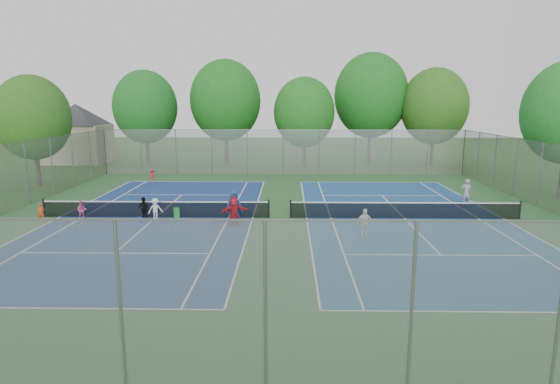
# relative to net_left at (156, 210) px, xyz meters

# --- Properties ---
(ground) EXTENTS (120.00, 120.00, 0.00)m
(ground) POSITION_rel_net_left_xyz_m (7.00, 0.00, -0.46)
(ground) COLOR #295019
(ground) RESTS_ON ground
(court_pad) EXTENTS (32.00, 32.00, 0.01)m
(court_pad) POSITION_rel_net_left_xyz_m (7.00, 0.00, -0.45)
(court_pad) COLOR #29582F
(court_pad) RESTS_ON ground
(court_left) EXTENTS (10.97, 23.77, 0.01)m
(court_left) POSITION_rel_net_left_xyz_m (0.00, 0.00, -0.44)
(court_left) COLOR navy
(court_left) RESTS_ON court_pad
(court_right) EXTENTS (10.97, 23.77, 0.01)m
(court_right) POSITION_rel_net_left_xyz_m (14.00, 0.00, -0.44)
(court_right) COLOR navy
(court_right) RESTS_ON court_pad
(net_left) EXTENTS (12.87, 0.10, 0.91)m
(net_left) POSITION_rel_net_left_xyz_m (0.00, 0.00, 0.00)
(net_left) COLOR black
(net_left) RESTS_ON ground
(net_right) EXTENTS (12.87, 0.10, 0.91)m
(net_right) POSITION_rel_net_left_xyz_m (14.00, 0.00, 0.00)
(net_right) COLOR black
(net_right) RESTS_ON ground
(fence_north) EXTENTS (32.00, 0.10, 4.00)m
(fence_north) POSITION_rel_net_left_xyz_m (7.00, 16.00, 1.54)
(fence_north) COLOR gray
(fence_north) RESTS_ON ground
(fence_south) EXTENTS (32.00, 0.10, 4.00)m
(fence_south) POSITION_rel_net_left_xyz_m (7.00, -16.00, 1.54)
(fence_south) COLOR gray
(fence_south) RESTS_ON ground
(house) EXTENTS (11.03, 11.03, 7.30)m
(house) POSITION_rel_net_left_xyz_m (-15.00, 24.00, 3.76)
(house) COLOR #B7A88C
(house) RESTS_ON ground
(tree_nw) EXTENTS (6.40, 6.40, 9.58)m
(tree_nw) POSITION_rel_net_left_xyz_m (-7.00, 22.00, 5.44)
(tree_nw) COLOR #443326
(tree_nw) RESTS_ON ground
(tree_nl) EXTENTS (7.20, 7.20, 10.69)m
(tree_nl) POSITION_rel_net_left_xyz_m (1.00, 23.00, 6.09)
(tree_nl) COLOR #443326
(tree_nl) RESTS_ON ground
(tree_nc) EXTENTS (6.00, 6.00, 8.85)m
(tree_nc) POSITION_rel_net_left_xyz_m (9.00, 21.00, 4.94)
(tree_nc) COLOR #443326
(tree_nc) RESTS_ON ground
(tree_nr) EXTENTS (7.60, 7.60, 11.42)m
(tree_nr) POSITION_rel_net_left_xyz_m (16.00, 24.00, 6.59)
(tree_nr) COLOR #443326
(tree_nr) RESTS_ON ground
(tree_ne) EXTENTS (6.60, 6.60, 9.77)m
(tree_ne) POSITION_rel_net_left_xyz_m (22.00, 22.00, 5.51)
(tree_ne) COLOR #443326
(tree_ne) RESTS_ON ground
(tree_side_w) EXTENTS (5.60, 5.60, 8.47)m
(tree_side_w) POSITION_rel_net_left_xyz_m (-12.00, 10.00, 4.79)
(tree_side_w) COLOR #443326
(tree_side_w) RESTS_ON ground
(ball_crate) EXTENTS (0.37, 0.37, 0.26)m
(ball_crate) POSITION_rel_net_left_xyz_m (-0.62, -1.08, -0.32)
(ball_crate) COLOR #1639A9
(ball_crate) RESTS_ON ground
(ball_hopper) EXTENTS (0.39, 0.39, 0.60)m
(ball_hopper) POSITION_rel_net_left_xyz_m (1.21, -0.18, -0.15)
(ball_hopper) COLOR #268C35
(ball_hopper) RESTS_ON ground
(student_a) EXTENTS (0.42, 0.30, 1.06)m
(student_a) POSITION_rel_net_left_xyz_m (-5.93, -1.17, 0.07)
(student_a) COLOR #CA4B13
(student_a) RESTS_ON ground
(student_b) EXTENTS (0.60, 0.51, 1.07)m
(student_b) POSITION_rel_net_left_xyz_m (-3.95, -0.60, 0.08)
(student_b) COLOR #D65391
(student_b) RESTS_ON ground
(student_c) EXTENTS (0.91, 0.76, 1.23)m
(student_c) POSITION_rel_net_left_xyz_m (0.15, -0.60, 0.16)
(student_c) COLOR silver
(student_c) RESTS_ON ground
(student_d) EXTENTS (0.84, 0.67, 1.33)m
(student_d) POSITION_rel_net_left_xyz_m (-0.46, -0.72, 0.21)
(student_d) COLOR black
(student_d) RESTS_ON ground
(student_e) EXTENTS (0.98, 0.79, 1.74)m
(student_e) POSITION_rel_net_left_xyz_m (4.54, -0.98, 0.42)
(student_e) COLOR navy
(student_e) RESTS_ON ground
(student_f) EXTENTS (1.54, 1.09, 1.61)m
(student_f) POSITION_rel_net_left_xyz_m (4.64, -1.81, 0.35)
(student_f) COLOR red
(student_f) RESTS_ON ground
(child_far_baseline) EXTENTS (0.66, 0.40, 1.00)m
(child_far_baseline) POSITION_rel_net_left_xyz_m (-3.68, 12.01, 0.05)
(child_far_baseline) COLOR red
(child_far_baseline) RESTS_ON ground
(instructor) EXTENTS (0.66, 0.46, 1.76)m
(instructor) POSITION_rel_net_left_xyz_m (18.55, 3.14, 0.42)
(instructor) COLOR gray
(instructor) RESTS_ON ground
(teen_court_b) EXTENTS (0.89, 0.49, 1.43)m
(teen_court_b) POSITION_rel_net_left_xyz_m (11.14, -3.76, 0.26)
(teen_court_b) COLOR silver
(teen_court_b) RESTS_ON ground
(tennis_ball_0) EXTENTS (0.07, 0.07, 0.07)m
(tennis_ball_0) POSITION_rel_net_left_xyz_m (-0.62, -5.86, -0.42)
(tennis_ball_0) COLOR gold
(tennis_ball_0) RESTS_ON ground
(tennis_ball_1) EXTENTS (0.07, 0.07, 0.07)m
(tennis_ball_1) POSITION_rel_net_left_xyz_m (3.18, -1.05, -0.42)
(tennis_ball_1) COLOR #BFD331
(tennis_ball_1) RESTS_ON ground
(tennis_ball_2) EXTENTS (0.07, 0.07, 0.07)m
(tennis_ball_2) POSITION_rel_net_left_xyz_m (1.80, -6.31, -0.42)
(tennis_ball_2) COLOR #AECA2F
(tennis_ball_2) RESTS_ON ground
(tennis_ball_3) EXTENTS (0.07, 0.07, 0.07)m
(tennis_ball_3) POSITION_rel_net_left_xyz_m (1.95, -1.77, -0.42)
(tennis_ball_3) COLOR #B8C82E
(tennis_ball_3) RESTS_ON ground
(tennis_ball_4) EXTENTS (0.07, 0.07, 0.07)m
(tennis_ball_4) POSITION_rel_net_left_xyz_m (-1.29, -5.19, -0.42)
(tennis_ball_4) COLOR #B9D932
(tennis_ball_4) RESTS_ON ground
(tennis_ball_5) EXTENTS (0.07, 0.07, 0.07)m
(tennis_ball_5) POSITION_rel_net_left_xyz_m (-3.76, -3.63, -0.42)
(tennis_ball_5) COLOR #BCE334
(tennis_ball_5) RESTS_ON ground
(tennis_ball_6) EXTENTS (0.07, 0.07, 0.07)m
(tennis_ball_6) POSITION_rel_net_left_xyz_m (1.20, -2.06, -0.42)
(tennis_ball_6) COLOR #AFC72E
(tennis_ball_6) RESTS_ON ground
(tennis_ball_7) EXTENTS (0.07, 0.07, 0.07)m
(tennis_ball_7) POSITION_rel_net_left_xyz_m (-3.47, -2.05, -0.42)
(tennis_ball_7) COLOR #D6E735
(tennis_ball_7) RESTS_ON ground
(tennis_ball_8) EXTENTS (0.07, 0.07, 0.07)m
(tennis_ball_8) POSITION_rel_net_left_xyz_m (-2.47, -2.37, -0.42)
(tennis_ball_8) COLOR #C1D331
(tennis_ball_8) RESTS_ON ground
(tennis_ball_9) EXTENTS (0.07, 0.07, 0.07)m
(tennis_ball_9) POSITION_rel_net_left_xyz_m (-1.22, -6.08, -0.42)
(tennis_ball_9) COLOR #DFEF37
(tennis_ball_9) RESTS_ON ground
(tennis_ball_10) EXTENTS (0.07, 0.07, 0.07)m
(tennis_ball_10) POSITION_rel_net_left_xyz_m (3.91, -5.54, -0.42)
(tennis_ball_10) COLOR #B2DA32
(tennis_ball_10) RESTS_ON ground
(tennis_ball_11) EXTENTS (0.07, 0.07, 0.07)m
(tennis_ball_11) POSITION_rel_net_left_xyz_m (-4.45, -2.14, -0.42)
(tennis_ball_11) COLOR gold
(tennis_ball_11) RESTS_ON ground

